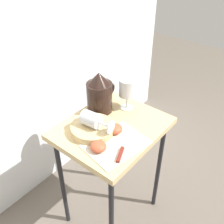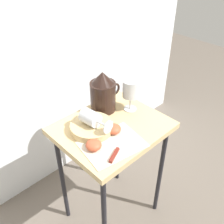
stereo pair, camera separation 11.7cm
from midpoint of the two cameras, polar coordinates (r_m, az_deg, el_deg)
The scene contains 11 objects.
ground_plane at distance 1.73m, azimuth -2.07°, elevation -20.94°, with size 6.00×6.00×0.00m, color #665B51.
curtain_drape at distance 1.46m, azimuth -19.42°, elevation 13.51°, with size 2.40×0.03×1.87m, color white.
table at distance 1.27m, azimuth -2.65°, elevation -5.98°, with size 0.50×0.42×0.68m.
linen_napkin at distance 1.12m, azimuth -2.13°, elevation -7.16°, with size 0.26×0.20×0.00m, color beige.
basket_tray at distance 1.18m, azimuth -7.11°, elevation -3.74°, with size 0.20×0.20×0.04m, color tan.
pitcher at distance 1.28m, azimuth -5.34°, elevation 3.51°, with size 0.18×0.13×0.21m.
wine_glass_upright at distance 1.27m, azimuth 0.74°, elevation 4.96°, with size 0.08×0.08×0.17m.
wine_glass_tipped_near at distance 1.15m, azimuth -7.28°, elevation -1.77°, with size 0.08×0.15×0.07m.
apple_half_left at distance 1.08m, azimuth -6.13°, elevation -7.62°, with size 0.07×0.07×0.04m, color #C15133.
apple_half_right at distance 1.17m, azimuth -2.23°, elevation -3.78°, with size 0.07×0.07×0.04m, color #C15133.
knife at distance 1.09m, azimuth -0.81°, elevation -8.19°, with size 0.21×0.10×0.01m.
Camera 1 is at (-0.73, -0.60, 1.44)m, focal length 41.76 mm.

